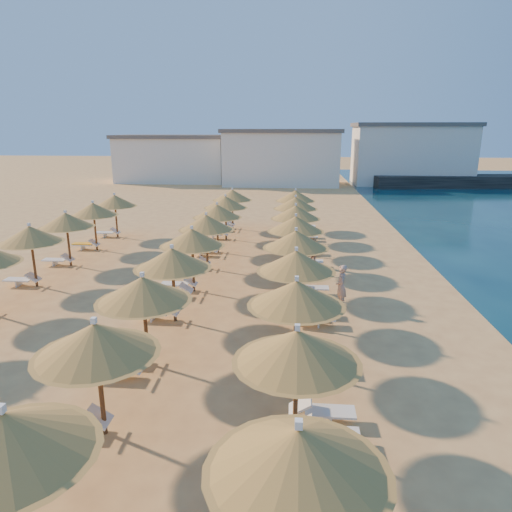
# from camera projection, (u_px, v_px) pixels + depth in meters

# --- Properties ---
(ground) EXTENTS (220.00, 220.00, 0.00)m
(ground) POSITION_uv_depth(u_px,v_px,m) (236.00, 312.00, 18.78)
(ground) COLOR #E4AE64
(ground) RESTS_ON ground
(jetty) EXTENTS (30.26, 7.23, 1.50)m
(jetty) POSITION_uv_depth(u_px,v_px,m) (489.00, 181.00, 59.17)
(jetty) COLOR black
(jetty) RESTS_ON ground
(hotel_blocks) EXTENTS (48.59, 11.16, 8.10)m
(hotel_blocks) POSITION_uv_depth(u_px,v_px,m) (295.00, 156.00, 62.49)
(hotel_blocks) COLOR white
(hotel_blocks) RESTS_ON ground
(parasol_row_east) EXTENTS (2.97, 34.07, 3.09)m
(parasol_row_east) POSITION_uv_depth(u_px,v_px,m) (296.00, 251.00, 18.55)
(parasol_row_east) COLOR brown
(parasol_row_east) RESTS_ON ground
(parasol_row_west) EXTENTS (2.97, 34.07, 3.09)m
(parasol_row_west) POSITION_uv_depth(u_px,v_px,m) (183.00, 248.00, 18.92)
(parasol_row_west) COLOR brown
(parasol_row_west) RESTS_ON ground
(parasol_row_inland) EXTENTS (2.97, 23.70, 3.09)m
(parasol_row_inland) POSITION_uv_depth(u_px,v_px,m) (30.00, 235.00, 21.18)
(parasol_row_inland) COLOR brown
(parasol_row_inland) RESTS_ON ground
(loungers) EXTENTS (15.40, 31.66, 0.66)m
(loungers) POSITION_uv_depth(u_px,v_px,m) (192.00, 296.00, 19.67)
(loungers) COLOR white
(loungers) RESTS_ON ground
(beachgoer_a) EXTENTS (0.45, 0.68, 1.86)m
(beachgoer_a) POSITION_uv_depth(u_px,v_px,m) (341.00, 286.00, 19.04)
(beachgoer_a) COLOR tan
(beachgoer_a) RESTS_ON ground
(beachgoer_c) EXTENTS (0.94, 0.93, 1.59)m
(beachgoer_c) POSITION_uv_depth(u_px,v_px,m) (313.00, 253.00, 24.69)
(beachgoer_c) COLOR tan
(beachgoer_c) RESTS_ON ground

